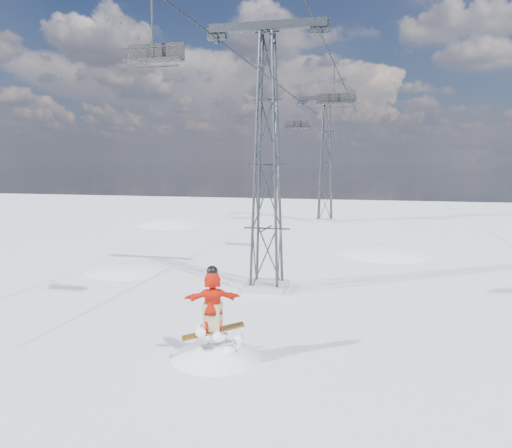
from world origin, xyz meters
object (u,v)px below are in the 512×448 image
object	(u,v)px
snowboarder_jump	(217,410)
lift_chair_near	(154,54)
lift_tower_far	(326,163)
lift_tower_near	(267,166)

from	to	relation	value
snowboarder_jump	lift_chair_near	distance (m)	10.99
lift_tower_far	lift_chair_near	bearing A→B (deg)	-94.02
lift_tower_far	snowboarder_jump	size ratio (longest dim) A/B	1.70
snowboarder_jump	lift_chair_near	xyz separation A→B (m)	(-2.44, 1.53, 10.60)
lift_tower_near	snowboarder_jump	world-z (taller)	lift_tower_near
lift_tower_near	lift_tower_far	xyz separation A→B (m)	(0.00, 25.00, 0.00)
lift_tower_far	lift_chair_near	world-z (taller)	lift_tower_far
lift_tower_far	snowboarder_jump	bearing A→B (deg)	-89.59
lift_tower_far	lift_chair_near	size ratio (longest dim) A/B	4.88
snowboarder_jump	lift_tower_far	bearing A→B (deg)	90.41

